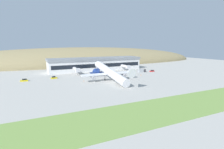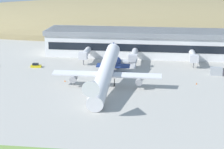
{
  "view_description": "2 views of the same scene",
  "coord_description": "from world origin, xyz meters",
  "px_view_note": "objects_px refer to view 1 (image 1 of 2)",
  "views": [
    {
      "loc": [
        -44.97,
        -95.48,
        23.09
      ],
      "look_at": [
        3.17,
        5.87,
        4.02
      ],
      "focal_mm": 28.0,
      "sensor_mm": 36.0,
      "label": 1
    },
    {
      "loc": [
        18.47,
        -111.74,
        39.87
      ],
      "look_at": [
        3.09,
        8.94,
        4.03
      ],
      "focal_mm": 60.0,
      "sensor_mm": 36.0,
      "label": 2
    }
  ],
  "objects_px": {
    "jetway_0": "(76,70)",
    "fuel_truck": "(100,72)",
    "service_car_0": "(152,71)",
    "jetway_2": "(126,67)",
    "box_truck": "(142,71)",
    "terminal_building": "(96,63)",
    "jetway_1": "(101,68)",
    "traffic_cone_1": "(141,75)",
    "cargo_airplane": "(109,72)",
    "service_car_1": "(54,78)",
    "service_car_2": "(24,80)",
    "traffic_cone_0": "(84,81)"
  },
  "relations": [
    {
      "from": "terminal_building",
      "to": "jetway_0",
      "type": "bearing_deg",
      "value": -143.8
    },
    {
      "from": "jetway_1",
      "to": "traffic_cone_1",
      "type": "distance_m",
      "value": 33.73
    },
    {
      "from": "service_car_0",
      "to": "traffic_cone_0",
      "type": "bearing_deg",
      "value": -167.8
    },
    {
      "from": "cargo_airplane",
      "to": "service_car_1",
      "type": "relative_size",
      "value": 12.86
    },
    {
      "from": "jetway_0",
      "to": "jetway_1",
      "type": "xyz_separation_m",
      "value": [
        20.53,
        -0.72,
        0.0
      ]
    },
    {
      "from": "terminal_building",
      "to": "service_car_0",
      "type": "height_order",
      "value": "terminal_building"
    },
    {
      "from": "jetway_2",
      "to": "traffic_cone_1",
      "type": "xyz_separation_m",
      "value": [
        -0.63,
        -24.96,
        -3.71
      ]
    },
    {
      "from": "service_car_0",
      "to": "fuel_truck",
      "type": "bearing_deg",
      "value": 170.74
    },
    {
      "from": "service_car_2",
      "to": "service_car_0",
      "type": "bearing_deg",
      "value": -1.04
    },
    {
      "from": "terminal_building",
      "to": "cargo_airplane",
      "type": "xyz_separation_m",
      "value": [
        -8.79,
        -49.12,
        -1.16
      ]
    },
    {
      "from": "terminal_building",
      "to": "jetway_1",
      "type": "bearing_deg",
      "value": -95.88
    },
    {
      "from": "jetway_0",
      "to": "fuel_truck",
      "type": "height_order",
      "value": "jetway_0"
    },
    {
      "from": "service_car_0",
      "to": "box_truck",
      "type": "xyz_separation_m",
      "value": [
        -10.35,
        0.83,
        0.82
      ]
    },
    {
      "from": "terminal_building",
      "to": "fuel_truck",
      "type": "xyz_separation_m",
      "value": [
        -4.22,
        -21.97,
        -5.09
      ]
    },
    {
      "from": "terminal_building",
      "to": "box_truck",
      "type": "height_order",
      "value": "terminal_building"
    },
    {
      "from": "jetway_0",
      "to": "service_car_1",
      "type": "relative_size",
      "value": 3.18
    },
    {
      "from": "jetway_2",
      "to": "box_truck",
      "type": "distance_m",
      "value": 15.48
    },
    {
      "from": "jetway_2",
      "to": "traffic_cone_0",
      "type": "bearing_deg",
      "value": -149.38
    },
    {
      "from": "jetway_1",
      "to": "service_car_0",
      "type": "relative_size",
      "value": 3.5
    },
    {
      "from": "cargo_airplane",
      "to": "service_car_1",
      "type": "distance_m",
      "value": 39.38
    },
    {
      "from": "box_truck",
      "to": "traffic_cone_1",
      "type": "bearing_deg",
      "value": -126.76
    },
    {
      "from": "jetway_1",
      "to": "fuel_truck",
      "type": "height_order",
      "value": "jetway_1"
    },
    {
      "from": "jetway_0",
      "to": "service_car_0",
      "type": "xyz_separation_m",
      "value": [
        63.63,
        -13.09,
        -3.39
      ]
    },
    {
      "from": "jetway_0",
      "to": "traffic_cone_1",
      "type": "distance_m",
      "value": 50.6
    },
    {
      "from": "terminal_building",
      "to": "service_car_1",
      "type": "relative_size",
      "value": 20.0
    },
    {
      "from": "cargo_airplane",
      "to": "traffic_cone_0",
      "type": "xyz_separation_m",
      "value": [
        -15.53,
        5.52,
        -5.17
      ]
    },
    {
      "from": "jetway_1",
      "to": "cargo_airplane",
      "type": "bearing_deg",
      "value": -102.36
    },
    {
      "from": "jetway_1",
      "to": "traffic_cone_1",
      "type": "relative_size",
      "value": 25.7
    },
    {
      "from": "service_car_2",
      "to": "traffic_cone_0",
      "type": "relative_size",
      "value": 7.88
    },
    {
      "from": "terminal_building",
      "to": "service_car_0",
      "type": "relative_size",
      "value": 20.04
    },
    {
      "from": "fuel_truck",
      "to": "cargo_airplane",
      "type": "bearing_deg",
      "value": -99.54
    },
    {
      "from": "cargo_airplane",
      "to": "jetway_2",
      "type": "bearing_deg",
      "value": 46.76
    },
    {
      "from": "jetway_0",
      "to": "cargo_airplane",
      "type": "xyz_separation_m",
      "value": [
        13.5,
        -32.8,
        1.46
      ]
    },
    {
      "from": "jetway_2",
      "to": "service_car_1",
      "type": "distance_m",
      "value": 63.99
    },
    {
      "from": "service_car_2",
      "to": "fuel_truck",
      "type": "distance_m",
      "value": 55.06
    },
    {
      "from": "cargo_airplane",
      "to": "service_car_0",
      "type": "bearing_deg",
      "value": 21.47
    },
    {
      "from": "box_truck",
      "to": "traffic_cone_1",
      "type": "distance_m",
      "value": 15.43
    },
    {
      "from": "traffic_cone_1",
      "to": "jetway_2",
      "type": "bearing_deg",
      "value": 88.55
    },
    {
      "from": "jetway_1",
      "to": "service_car_0",
      "type": "distance_m",
      "value": 44.97
    },
    {
      "from": "jetway_2",
      "to": "box_truck",
      "type": "relative_size",
      "value": 1.88
    },
    {
      "from": "jetway_0",
      "to": "service_car_1",
      "type": "bearing_deg",
      "value": -151.11
    },
    {
      "from": "terminal_building",
      "to": "jetway_1",
      "type": "distance_m",
      "value": 17.32
    },
    {
      "from": "terminal_building",
      "to": "service_car_2",
      "type": "distance_m",
      "value": 65.39
    },
    {
      "from": "box_truck",
      "to": "traffic_cone_1",
      "type": "relative_size",
      "value": 11.8
    },
    {
      "from": "fuel_truck",
      "to": "jetway_0",
      "type": "bearing_deg",
      "value": 162.6
    },
    {
      "from": "service_car_2",
      "to": "traffic_cone_1",
      "type": "relative_size",
      "value": 7.88
    },
    {
      "from": "cargo_airplane",
      "to": "traffic_cone_1",
      "type": "relative_size",
      "value": 94.57
    },
    {
      "from": "service_car_0",
      "to": "service_car_2",
      "type": "xyz_separation_m",
      "value": [
        -100.34,
        1.82,
        0.08
      ]
    },
    {
      "from": "traffic_cone_1",
      "to": "jetway_0",
      "type": "bearing_deg",
      "value": 150.84
    },
    {
      "from": "fuel_truck",
      "to": "box_truck",
      "type": "xyz_separation_m",
      "value": [
        35.22,
        -6.6,
        -0.09
      ]
    }
  ]
}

